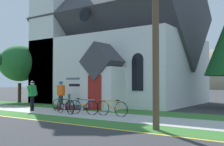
{
  "coord_description": "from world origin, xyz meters",
  "views": [
    {
      "loc": [
        14.32,
        -9.12,
        1.65
      ],
      "look_at": [
        5.69,
        3.31,
        2.17
      ],
      "focal_mm": 44.09,
      "sensor_mm": 36.0,
      "label": 1
    }
  ],
  "objects_px": {
    "bicycle_silver": "(65,106)",
    "cyclist_in_yellow_jersey": "(32,93)",
    "church_sign": "(77,88)",
    "cyclist_in_blue_jersey": "(61,93)",
    "bicycle_yellow": "(112,108)",
    "yard_deciduous_tree": "(20,63)",
    "bicycle_red": "(83,107)",
    "utility_pole": "(153,2)",
    "bicycle_orange": "(63,105)"
  },
  "relations": [
    {
      "from": "bicycle_yellow",
      "to": "cyclist_in_yellow_jersey",
      "type": "relative_size",
      "value": 1.04
    },
    {
      "from": "church_sign",
      "to": "cyclist_in_yellow_jersey",
      "type": "relative_size",
      "value": 1.13
    },
    {
      "from": "cyclist_in_yellow_jersey",
      "to": "yard_deciduous_tree",
      "type": "relative_size",
      "value": 0.36
    },
    {
      "from": "bicycle_orange",
      "to": "cyclist_in_yellow_jersey",
      "type": "distance_m",
      "value": 1.99
    },
    {
      "from": "bicycle_silver",
      "to": "bicycle_orange",
      "type": "height_order",
      "value": "bicycle_silver"
    },
    {
      "from": "bicycle_yellow",
      "to": "utility_pole",
      "type": "xyz_separation_m",
      "value": [
        3.41,
        -2.36,
        4.14
      ]
    },
    {
      "from": "church_sign",
      "to": "cyclist_in_yellow_jersey",
      "type": "xyz_separation_m",
      "value": [
        -0.88,
        -2.89,
        -0.28
      ]
    },
    {
      "from": "bicycle_red",
      "to": "cyclist_in_blue_jersey",
      "type": "bearing_deg",
      "value": 157.1
    },
    {
      "from": "utility_pole",
      "to": "yard_deciduous_tree",
      "type": "distance_m",
      "value": 16.61
    },
    {
      "from": "cyclist_in_blue_jersey",
      "to": "utility_pole",
      "type": "bearing_deg",
      "value": -22.8
    },
    {
      "from": "bicycle_orange",
      "to": "bicycle_red",
      "type": "bearing_deg",
      "value": -11.13
    },
    {
      "from": "bicycle_silver",
      "to": "bicycle_red",
      "type": "xyz_separation_m",
      "value": [
        0.98,
        0.33,
        0.0
      ]
    },
    {
      "from": "bicycle_yellow",
      "to": "bicycle_orange",
      "type": "relative_size",
      "value": 1.02
    },
    {
      "from": "cyclist_in_blue_jersey",
      "to": "yard_deciduous_tree",
      "type": "distance_m",
      "value": 8.29
    },
    {
      "from": "bicycle_yellow",
      "to": "cyclist_in_yellow_jersey",
      "type": "bearing_deg",
      "value": -172.13
    },
    {
      "from": "bicycle_red",
      "to": "yard_deciduous_tree",
      "type": "distance_m",
      "value": 11.44
    },
    {
      "from": "cyclist_in_yellow_jersey",
      "to": "cyclist_in_blue_jersey",
      "type": "height_order",
      "value": "cyclist_in_yellow_jersey"
    },
    {
      "from": "bicycle_red",
      "to": "cyclist_in_blue_jersey",
      "type": "distance_m",
      "value": 3.16
    },
    {
      "from": "cyclist_in_yellow_jersey",
      "to": "utility_pole",
      "type": "distance_m",
      "value": 9.38
    },
    {
      "from": "bicycle_red",
      "to": "utility_pole",
      "type": "bearing_deg",
      "value": -22.75
    },
    {
      "from": "church_sign",
      "to": "cyclist_in_blue_jersey",
      "type": "relative_size",
      "value": 1.13
    },
    {
      "from": "bicycle_silver",
      "to": "cyclist_in_blue_jersey",
      "type": "bearing_deg",
      "value": 140.63
    },
    {
      "from": "bicycle_red",
      "to": "church_sign",
      "type": "bearing_deg",
      "value": 137.09
    },
    {
      "from": "bicycle_orange",
      "to": "yard_deciduous_tree",
      "type": "relative_size",
      "value": 0.37
    },
    {
      "from": "utility_pole",
      "to": "yard_deciduous_tree",
      "type": "height_order",
      "value": "utility_pole"
    },
    {
      "from": "bicycle_silver",
      "to": "bicycle_red",
      "type": "relative_size",
      "value": 0.99
    },
    {
      "from": "cyclist_in_yellow_jersey",
      "to": "bicycle_silver",
      "type": "bearing_deg",
      "value": 3.36
    },
    {
      "from": "cyclist_in_yellow_jersey",
      "to": "utility_pole",
      "type": "xyz_separation_m",
      "value": [
        8.54,
        -1.65,
        3.5
      ]
    },
    {
      "from": "utility_pole",
      "to": "cyclist_in_yellow_jersey",
      "type": "bearing_deg",
      "value": 169.07
    },
    {
      "from": "bicycle_orange",
      "to": "cyclist_in_blue_jersey",
      "type": "height_order",
      "value": "cyclist_in_blue_jersey"
    },
    {
      "from": "cyclist_in_yellow_jersey",
      "to": "yard_deciduous_tree",
      "type": "bearing_deg",
      "value": 148.28
    },
    {
      "from": "bicycle_red",
      "to": "bicycle_orange",
      "type": "xyz_separation_m",
      "value": [
        -1.79,
        0.35,
        -0.01
      ]
    },
    {
      "from": "bicycle_orange",
      "to": "cyclist_in_blue_jersey",
      "type": "xyz_separation_m",
      "value": [
        -1.06,
        0.85,
        0.65
      ]
    },
    {
      "from": "bicycle_red",
      "to": "cyclist_in_yellow_jersey",
      "type": "height_order",
      "value": "cyclist_in_yellow_jersey"
    },
    {
      "from": "bicycle_yellow",
      "to": "yard_deciduous_tree",
      "type": "distance_m",
      "value": 12.9
    },
    {
      "from": "yard_deciduous_tree",
      "to": "utility_pole",
      "type": "bearing_deg",
      "value": -20.98
    },
    {
      "from": "bicycle_silver",
      "to": "utility_pole",
      "type": "xyz_separation_m",
      "value": [
        6.05,
        -1.8,
        4.15
      ]
    },
    {
      "from": "yard_deciduous_tree",
      "to": "cyclist_in_blue_jersey",
      "type": "bearing_deg",
      "value": -19.01
    },
    {
      "from": "bicycle_yellow",
      "to": "bicycle_orange",
      "type": "distance_m",
      "value": 3.45
    },
    {
      "from": "cyclist_in_yellow_jersey",
      "to": "church_sign",
      "type": "bearing_deg",
      "value": 73.1
    },
    {
      "from": "church_sign",
      "to": "cyclist_in_blue_jersey",
      "type": "xyz_separation_m",
      "value": [
        -0.25,
        -1.21,
        -0.29
      ]
    },
    {
      "from": "bicycle_silver",
      "to": "cyclist_in_yellow_jersey",
      "type": "bearing_deg",
      "value": -176.64
    },
    {
      "from": "bicycle_silver",
      "to": "bicycle_yellow",
      "type": "relative_size",
      "value": 0.96
    },
    {
      "from": "bicycle_red",
      "to": "yard_deciduous_tree",
      "type": "height_order",
      "value": "yard_deciduous_tree"
    },
    {
      "from": "bicycle_yellow",
      "to": "yard_deciduous_tree",
      "type": "height_order",
      "value": "yard_deciduous_tree"
    },
    {
      "from": "bicycle_silver",
      "to": "cyclist_in_blue_jersey",
      "type": "xyz_separation_m",
      "value": [
        -1.87,
        1.53,
        0.64
      ]
    },
    {
      "from": "bicycle_orange",
      "to": "utility_pole",
      "type": "bearing_deg",
      "value": -19.86
    },
    {
      "from": "bicycle_yellow",
      "to": "yard_deciduous_tree",
      "type": "xyz_separation_m",
      "value": [
        -12.05,
        3.57,
        2.9
      ]
    },
    {
      "from": "bicycle_silver",
      "to": "cyclist_in_blue_jersey",
      "type": "relative_size",
      "value": 1.0
    },
    {
      "from": "bicycle_red",
      "to": "utility_pole",
      "type": "distance_m",
      "value": 6.88
    }
  ]
}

